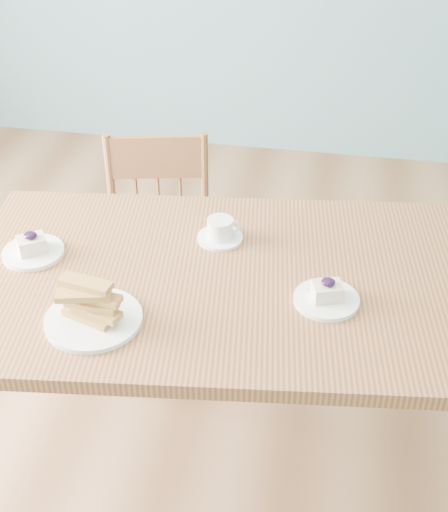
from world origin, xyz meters
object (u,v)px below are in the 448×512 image
object	(u,v)px
dining_chair	(159,249)
dining_table	(229,298)
cheesecake_plate_near	(327,296)
biscotti_plate	(92,310)
coffee_cup	(221,231)
cheesecake_plate_far	(33,249)

from	to	relation	value
dining_chair	dining_table	bearing A→B (deg)	-69.97
cheesecake_plate_near	dining_chair	bearing A→B (deg)	134.40
dining_table	biscotti_plate	size ratio (longest dim) A/B	6.32
cheesecake_plate_near	biscotti_plate	xyz separation A→B (m)	(-0.57, -0.18, 0.02)
dining_table	dining_chair	xyz separation A→B (m)	(-0.36, 0.58, -0.28)
coffee_cup	biscotti_plate	size ratio (longest dim) A/B	0.55
coffee_cup	biscotti_plate	world-z (taller)	biscotti_plate
dining_table	dining_chair	distance (m)	0.74
dining_table	cheesecake_plate_near	distance (m)	0.29
cheesecake_plate_far	biscotti_plate	distance (m)	0.36
dining_table	biscotti_plate	bearing A→B (deg)	-147.53
dining_chair	cheesecake_plate_far	xyz separation A→B (m)	(-0.20, -0.58, 0.37)
dining_chair	coffee_cup	xyz separation A→B (m)	(0.31, -0.41, 0.38)
cheesecake_plate_far	coffee_cup	world-z (taller)	cheesecake_plate_far
dining_chair	coffee_cup	distance (m)	0.64
dining_table	cheesecake_plate_near	xyz separation A→B (m)	(0.27, -0.06, 0.10)
dining_chair	biscotti_plate	distance (m)	0.92
dining_table	dining_chair	world-z (taller)	dining_chair
cheesecake_plate_far	coffee_cup	xyz separation A→B (m)	(0.51, 0.17, 0.01)
coffee_cup	biscotti_plate	xyz separation A→B (m)	(-0.25, -0.42, 0.01)
dining_table	dining_chair	size ratio (longest dim) A/B	1.84
cheesecake_plate_near	coffee_cup	distance (m)	0.40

